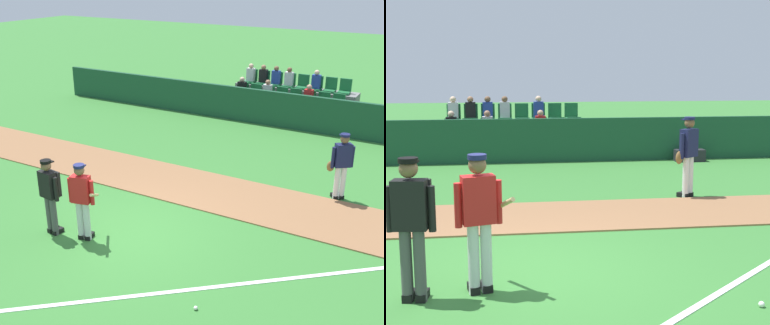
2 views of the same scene
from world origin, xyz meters
TOP-DOWN VIEW (x-y plane):
  - ground_plane at (0.00, 0.00)m, footprint 80.00×80.00m
  - infield_dirt_path at (0.00, 2.86)m, footprint 28.00×2.22m
  - foul_line_chalk at (3.00, -0.50)m, footprint 9.20×7.86m
  - dugout_fence at (0.00, 9.23)m, footprint 20.00×0.16m
  - stadium_bleachers at (-0.03, 10.68)m, footprint 5.00×2.10m
  - batter_red_jersey at (-0.68, -0.68)m, footprint 0.74×0.71m
  - umpire_home_plate at (-1.46, -0.83)m, footprint 0.59×0.34m
  - runner_navy_jersey at (3.59, 4.11)m, footprint 0.61×0.47m
  - baseball at (2.61, -1.58)m, footprint 0.07×0.07m

SIDE VIEW (x-z plane):
  - ground_plane at x=0.00m, z-range 0.00..0.00m
  - foul_line_chalk at x=3.00m, z-range 0.00..0.01m
  - infield_dirt_path at x=0.00m, z-range 0.00..0.03m
  - baseball at x=2.61m, z-range 0.00..0.07m
  - stadium_bleachers at x=-0.03m, z-range -0.43..1.47m
  - dugout_fence at x=0.00m, z-range 0.00..1.31m
  - runner_navy_jersey at x=3.59m, z-range 0.08..1.84m
  - batter_red_jersey at x=-0.68m, z-range 0.09..1.85m
  - umpire_home_plate at x=-1.46m, z-range 0.12..1.88m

